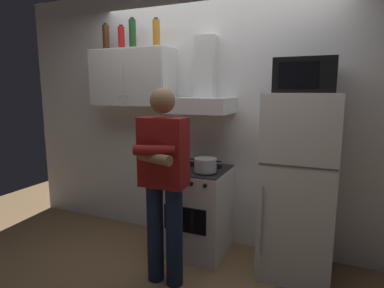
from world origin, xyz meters
The scene contains 13 objects.
ground_plane centered at (0.00, 0.00, 0.00)m, with size 7.00×7.00×0.00m, color olive.
back_wall_tiled centered at (0.00, 0.60, 1.35)m, with size 4.80×0.10×2.70m, color white.
upper_cabinet centered at (-0.85, 0.37, 1.75)m, with size 0.90×0.37×0.60m.
stove_oven centered at (-0.05, 0.25, 0.43)m, with size 0.60×0.62×0.87m.
range_hood centered at (-0.05, 0.38, 1.60)m, with size 0.60×0.44×0.75m.
refrigerator centered at (0.90, 0.25, 0.80)m, with size 0.60×0.62×1.60m.
microwave centered at (0.90, 0.27, 1.74)m, with size 0.48×0.37×0.28m.
person_standing centered at (-0.10, -0.36, 0.90)m, with size 0.38×0.33×1.64m.
cooking_pot centered at (0.08, 0.13, 0.94)m, with size 0.31×0.21×0.13m.
bottle_soda_red centered at (-0.98, 0.38, 2.17)m, with size 0.07×0.07×0.25m.
bottle_liquor_amber centered at (-0.55, 0.37, 2.19)m, with size 0.07×0.07×0.29m.
bottle_wine_green centered at (-0.83, 0.37, 2.20)m, with size 0.07×0.07×0.31m.
bottle_rum_dark centered at (-1.18, 0.38, 2.19)m, with size 0.07×0.07×0.29m.
Camera 1 is at (1.09, -2.54, 1.62)m, focal length 29.50 mm.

